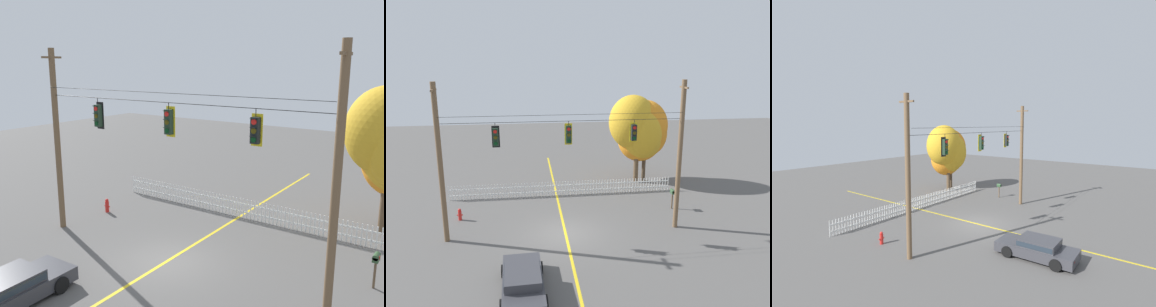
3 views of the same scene
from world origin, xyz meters
TOP-DOWN VIEW (x-y plane):
  - ground at (0.00, 0.00)m, footprint 80.00×80.00m
  - lane_centerline_stripe at (0.00, 0.00)m, footprint 0.16×36.00m
  - signal_support_span at (0.00, -0.00)m, footprint 14.23×1.10m
  - traffic_signal_eastbound_side at (-3.87, 0.01)m, footprint 0.43×0.38m
  - traffic_signal_westbound_side at (0.23, 0.01)m, footprint 0.43×0.38m
  - traffic_signal_northbound_primary at (4.07, 0.01)m, footprint 0.43×0.38m
  - white_picket_fence at (0.47, 6.62)m, footprint 17.12×0.06m
  - autumn_maple_near_fence at (7.10, 9.15)m, footprint 4.64×4.01m
  - autumn_maple_mid at (7.73, 9.48)m, footprint 4.16×3.72m
  - parked_car at (-2.54, -5.68)m, footprint 2.13×4.50m
  - fire_hydrant at (-6.68, 2.90)m, footprint 0.38×0.22m
  - roadside_mailbox at (7.88, 2.87)m, footprint 0.25×0.44m

SIDE VIEW (x-z plane):
  - ground at x=0.00m, z-range 0.00..0.00m
  - lane_centerline_stripe at x=0.00m, z-range 0.00..0.01m
  - fire_hydrant at x=-6.68m, z-range -0.01..0.80m
  - white_picket_fence at x=0.47m, z-range 0.00..1.11m
  - parked_car at x=-2.54m, z-range 0.03..1.18m
  - roadside_mailbox at x=7.88m, z-range 0.45..1.89m
  - autumn_maple_mid at x=7.73m, z-range 0.75..7.74m
  - autumn_maple_near_fence at x=7.10m, z-range 0.87..8.30m
  - signal_support_span at x=0.00m, z-range 0.07..9.27m
  - traffic_signal_eastbound_side at x=-3.87m, z-range 5.40..6.84m
  - traffic_signal_westbound_side at x=0.23m, z-range 5.46..6.86m
  - traffic_signal_northbound_primary at x=4.07m, z-range 5.49..6.84m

